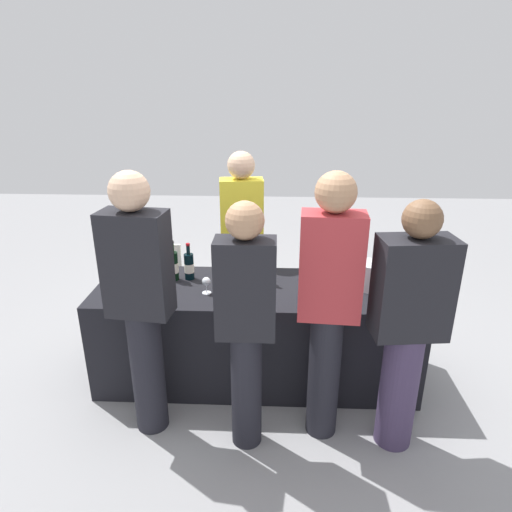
% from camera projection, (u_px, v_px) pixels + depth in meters
% --- Properties ---
extents(ground_plane, '(12.00, 12.00, 0.00)m').
position_uv_depth(ground_plane, '(256.00, 374.00, 3.56)').
color(ground_plane, gray).
extents(tasting_table, '(2.38, 0.76, 0.77)m').
position_uv_depth(tasting_table, '(256.00, 332.00, 3.42)').
color(tasting_table, black).
rests_on(tasting_table, ground_plane).
extents(wine_bottle_0, '(0.07, 0.07, 0.33)m').
position_uv_depth(wine_bottle_0, '(134.00, 263.00, 3.43)').
color(wine_bottle_0, black).
rests_on(wine_bottle_0, tasting_table).
extents(wine_bottle_1, '(0.07, 0.07, 0.32)m').
position_uv_depth(wine_bottle_1, '(147.00, 260.00, 3.46)').
color(wine_bottle_1, black).
rests_on(wine_bottle_1, tasting_table).
extents(wine_bottle_2, '(0.07, 0.07, 0.31)m').
position_uv_depth(wine_bottle_2, '(174.00, 266.00, 3.38)').
color(wine_bottle_2, black).
rests_on(wine_bottle_2, tasting_table).
extents(wine_bottle_3, '(0.07, 0.07, 0.29)m').
position_uv_depth(wine_bottle_3, '(189.00, 266.00, 3.39)').
color(wine_bottle_3, black).
rests_on(wine_bottle_3, tasting_table).
extents(wine_bottle_4, '(0.07, 0.07, 0.33)m').
position_uv_depth(wine_bottle_4, '(245.00, 266.00, 3.36)').
color(wine_bottle_4, black).
rests_on(wine_bottle_4, tasting_table).
extents(wine_bottle_5, '(0.07, 0.07, 0.32)m').
position_uv_depth(wine_bottle_5, '(261.00, 268.00, 3.33)').
color(wine_bottle_5, black).
rests_on(wine_bottle_5, tasting_table).
extents(wine_bottle_6, '(0.07, 0.07, 0.32)m').
position_uv_depth(wine_bottle_6, '(330.00, 264.00, 3.40)').
color(wine_bottle_6, black).
rests_on(wine_bottle_6, tasting_table).
extents(wine_bottle_7, '(0.07, 0.07, 0.33)m').
position_uv_depth(wine_bottle_7, '(351.00, 268.00, 3.33)').
color(wine_bottle_7, black).
rests_on(wine_bottle_7, tasting_table).
extents(wine_glass_0, '(0.06, 0.06, 0.14)m').
position_uv_depth(wine_glass_0, '(164.00, 281.00, 3.14)').
color(wine_glass_0, silver).
rests_on(wine_glass_0, tasting_table).
extents(wine_glass_1, '(0.07, 0.07, 0.12)m').
position_uv_depth(wine_glass_1, '(206.00, 282.00, 3.17)').
color(wine_glass_1, silver).
rests_on(wine_glass_1, tasting_table).
extents(wine_glass_2, '(0.08, 0.08, 0.15)m').
position_uv_depth(wine_glass_2, '(255.00, 279.00, 3.17)').
color(wine_glass_2, silver).
rests_on(wine_glass_2, tasting_table).
extents(wine_glass_3, '(0.07, 0.07, 0.13)m').
position_uv_depth(wine_glass_3, '(341.00, 287.00, 3.07)').
color(wine_glass_3, silver).
rests_on(wine_glass_3, tasting_table).
extents(ice_bucket, '(0.21, 0.21, 0.20)m').
position_uv_depth(ice_bucket, '(371.00, 276.00, 3.24)').
color(ice_bucket, silver).
rests_on(ice_bucket, tasting_table).
extents(server_pouring, '(0.37, 0.23, 1.68)m').
position_uv_depth(server_pouring, '(242.00, 240.00, 3.79)').
color(server_pouring, black).
rests_on(server_pouring, ground_plane).
extents(guest_0, '(0.41, 0.26, 1.73)m').
position_uv_depth(guest_0, '(140.00, 299.00, 2.69)').
color(guest_0, black).
rests_on(guest_0, ground_plane).
extents(guest_1, '(0.35, 0.21, 1.60)m').
position_uv_depth(guest_1, '(246.00, 321.00, 2.59)').
color(guest_1, black).
rests_on(guest_1, ground_plane).
extents(guest_2, '(0.38, 0.23, 1.74)m').
position_uv_depth(guest_2, '(329.00, 300.00, 2.65)').
color(guest_2, black).
rests_on(guest_2, ground_plane).
extents(guest_3, '(0.44, 0.27, 1.61)m').
position_uv_depth(guest_3, '(408.00, 324.00, 2.60)').
color(guest_3, '#3F3351').
rests_on(guest_3, ground_plane).
extents(menu_board, '(0.52, 0.03, 0.77)m').
position_uv_depth(menu_board, '(156.00, 282.00, 4.30)').
color(menu_board, white).
rests_on(menu_board, ground_plane).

